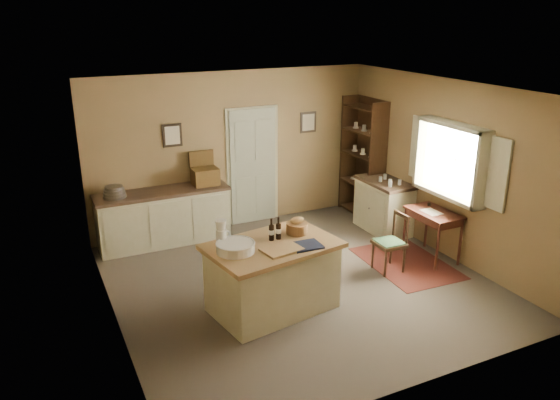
# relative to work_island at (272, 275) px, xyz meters

# --- Properties ---
(ground) EXTENTS (5.00, 5.00, 0.00)m
(ground) POSITION_rel_work_island_xyz_m (0.65, 0.48, -0.48)
(ground) COLOR brown
(ground) RESTS_ON ground
(wall_back) EXTENTS (5.00, 0.10, 2.70)m
(wall_back) POSITION_rel_work_island_xyz_m (0.65, 2.98, 0.87)
(wall_back) COLOR olive
(wall_back) RESTS_ON ground
(wall_front) EXTENTS (5.00, 0.10, 2.70)m
(wall_front) POSITION_rel_work_island_xyz_m (0.65, -2.02, 0.87)
(wall_front) COLOR olive
(wall_front) RESTS_ON ground
(wall_left) EXTENTS (0.10, 5.00, 2.70)m
(wall_left) POSITION_rel_work_island_xyz_m (-1.85, 0.48, 0.87)
(wall_left) COLOR olive
(wall_left) RESTS_ON ground
(wall_right) EXTENTS (0.10, 5.00, 2.70)m
(wall_right) POSITION_rel_work_island_xyz_m (3.15, 0.48, 0.87)
(wall_right) COLOR olive
(wall_right) RESTS_ON ground
(ceiling) EXTENTS (5.00, 5.00, 0.00)m
(ceiling) POSITION_rel_work_island_xyz_m (0.65, 0.48, 2.22)
(ceiling) COLOR silver
(ceiling) RESTS_ON wall_back
(door) EXTENTS (0.97, 0.06, 2.11)m
(door) POSITION_rel_work_island_xyz_m (1.00, 2.95, 0.57)
(door) COLOR #9FA28B
(door) RESTS_ON ground
(framed_prints) EXTENTS (2.82, 0.02, 0.38)m
(framed_prints) POSITION_rel_work_island_xyz_m (0.85, 2.96, 1.24)
(framed_prints) COLOR black
(framed_prints) RESTS_ON ground
(window) EXTENTS (0.25, 1.99, 1.12)m
(window) POSITION_rel_work_island_xyz_m (3.07, 0.28, 1.07)
(window) COLOR beige
(window) RESTS_ON ground
(work_island) EXTENTS (1.74, 1.28, 1.20)m
(work_island) POSITION_rel_work_island_xyz_m (0.00, 0.00, 0.00)
(work_island) COLOR beige
(work_island) RESTS_ON ground
(sideboard) EXTENTS (2.14, 0.61, 1.18)m
(sideboard) POSITION_rel_work_island_xyz_m (-0.70, 2.68, -0.00)
(sideboard) COLOR beige
(sideboard) RESTS_ON ground
(rug) EXTENTS (1.17, 1.65, 0.01)m
(rug) POSITION_rel_work_island_xyz_m (2.40, 0.32, -0.48)
(rug) COLOR #441110
(rug) RESTS_ON ground
(writing_desk) EXTENTS (0.51, 0.84, 0.82)m
(writing_desk) POSITION_rel_work_island_xyz_m (2.85, 0.32, 0.18)
(writing_desk) COLOR #371811
(writing_desk) RESTS_ON ground
(desk_chair) EXTENTS (0.41, 0.41, 0.86)m
(desk_chair) POSITION_rel_work_island_xyz_m (2.00, 0.25, -0.05)
(desk_chair) COLOR black
(desk_chair) RESTS_ON ground
(right_cabinet) EXTENTS (0.59, 1.05, 0.99)m
(right_cabinet) POSITION_rel_work_island_xyz_m (2.85, 1.57, -0.02)
(right_cabinet) COLOR beige
(right_cabinet) RESTS_ON ground
(shelving_unit) EXTENTS (0.37, 0.97, 2.16)m
(shelving_unit) POSITION_rel_work_island_xyz_m (3.00, 2.43, 0.60)
(shelving_unit) COLOR black
(shelving_unit) RESTS_ON ground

